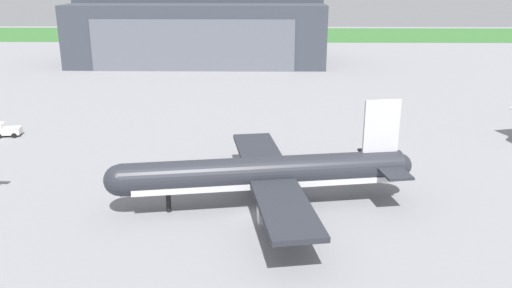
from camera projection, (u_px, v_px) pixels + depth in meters
name	position (u px, v px, depth m)	size (l,w,h in m)	color
ground_plane	(251.00, 215.00, 61.03)	(440.00, 440.00, 0.00)	gray
grass_field_strip	(262.00, 34.00, 236.39)	(440.00, 56.00, 0.08)	#366D32
maintenance_hangar	(200.00, 32.00, 162.18)	(74.82, 33.94, 19.15)	#383D47
airliner_near_left	(264.00, 174.00, 62.09)	(36.18, 33.08, 12.54)	#282B33
pushback_tractor	(7.00, 130.00, 89.82)	(4.36, 3.05, 2.29)	white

